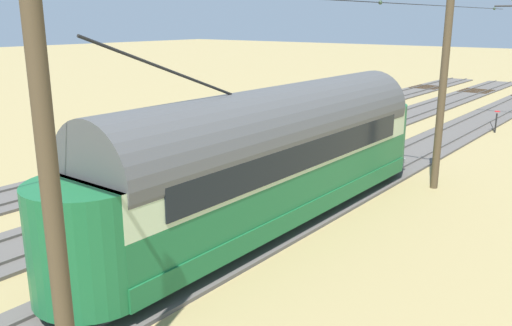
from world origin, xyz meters
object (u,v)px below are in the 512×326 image
Objects in this scene: catenary_pole_mid_far at (48,194)px; switch_stand at (496,120)px; catenary_pole_mid_near at (441,86)px; vintage_streetcar at (275,154)px.

catenary_pole_mid_far reaches higher than switch_stand.
catenary_pole_mid_near is 15.75m from catenary_pole_mid_far.
catenary_pole_mid_near is (-2.58, -6.73, 1.61)m from vintage_streetcar.
vintage_streetcar is 19.13m from switch_stand.
catenary_pole_mid_far is 5.99× the size of switch_stand.
switch_stand is (0.90, -12.26, -3.16)m from catenary_pole_mid_near.
catenary_pole_mid_far is at bearing 91.85° from switch_stand.
catenary_pole_mid_near and catenary_pole_mid_far have the same top height.
catenary_pole_mid_near is 1.00× the size of catenary_pole_mid_far.
catenary_pole_mid_far is 28.20m from switch_stand.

